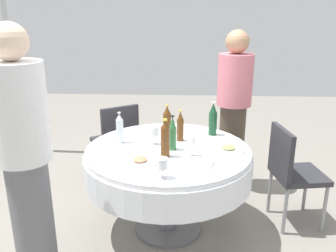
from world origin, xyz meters
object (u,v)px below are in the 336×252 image
object	(u,v)px
wine_glass_rear	(191,142)
person_inner	(233,108)
bottle_dark_green_west	(213,120)
wine_glass_far	(154,132)
bottle_green_rear	(173,134)
chair_rear	(117,137)
wine_glass_west	(162,164)
plate_east	(140,161)
bottle_brown_right	(180,127)
bottle_brown_inner	(167,120)
plate_mid	(145,130)
person_right	(25,160)
plate_left	(229,149)
chair_outer	(291,168)
bottle_brown_far	(165,139)
dining_table	(168,166)
bottle_clear_north	(120,129)

from	to	relation	value
wine_glass_rear	person_inner	bearing A→B (deg)	-23.81
bottle_dark_green_west	wine_glass_far	bearing A→B (deg)	117.62
bottle_green_rear	chair_rear	distance (m)	1.12
bottle_dark_green_west	wine_glass_west	world-z (taller)	bottle_dark_green_west
plate_east	person_inner	distance (m)	1.38
bottle_brown_right	person_inner	size ratio (longest dim) A/B	0.16
bottle_brown_inner	wine_glass_far	bearing A→B (deg)	163.66
bottle_dark_green_west	wine_glass_rear	size ratio (longest dim) A/B	1.92
bottle_dark_green_west	plate_mid	distance (m)	0.62
wine_glass_west	person_right	world-z (taller)	person_right
person_inner	wine_glass_far	bearing A→B (deg)	-97.99
plate_left	plate_east	distance (m)	0.71
wine_glass_far	chair_outer	world-z (taller)	wine_glass_far
wine_glass_west	bottle_brown_far	bearing A→B (deg)	0.34
dining_table	bottle_brown_inner	size ratio (longest dim) A/B	5.26
wine_glass_west	person_inner	size ratio (longest dim) A/B	0.09
wine_glass_rear	plate_mid	bearing A→B (deg)	36.95
bottle_dark_green_west	plate_east	size ratio (longest dim) A/B	1.17
bottle_dark_green_west	chair_outer	size ratio (longest dim) A/B	0.34
bottle_clear_north	bottle_green_rear	size ratio (longest dim) A/B	0.94
bottle_green_rear	wine_glass_far	world-z (taller)	bottle_green_rear
wine_glass_west	person_inner	bearing A→B (deg)	-24.69
plate_mid	bottle_brown_right	bearing A→B (deg)	-124.41
dining_table	plate_mid	bearing A→B (deg)	29.57
plate_left	person_inner	xyz separation A→B (m)	(0.86, -0.14, 0.09)
wine_glass_west	bottle_green_rear	bearing A→B (deg)	-5.39
person_inner	chair_rear	world-z (taller)	person_inner
plate_left	plate_east	bearing A→B (deg)	111.90
bottle_brown_right	wine_glass_west	bearing A→B (deg)	171.63
person_inner	bottle_dark_green_west	bearing A→B (deg)	-79.72
chair_rear	wine_glass_far	bearing A→B (deg)	-93.14
plate_mid	wine_glass_rear	bearing A→B (deg)	-143.05
bottle_clear_north	plate_mid	bearing A→B (deg)	-30.24
dining_table	bottle_green_rear	size ratio (longest dim) A/B	4.79
bottle_brown_far	person_right	size ratio (longest dim) A/B	0.17
bottle_dark_green_west	person_right	world-z (taller)	person_right
plate_left	plate_east	world-z (taller)	same
bottle_brown_right	person_inner	world-z (taller)	person_inner
bottle_dark_green_west	chair_outer	bearing A→B (deg)	-105.70
plate_east	plate_mid	xyz separation A→B (m)	(0.69, 0.04, -0.00)
plate_east	bottle_brown_inner	bearing A→B (deg)	-13.08
bottle_clear_north	wine_glass_west	xyz separation A→B (m)	(-0.63, -0.39, -0.03)
wine_glass_west	chair_rear	bearing A→B (deg)	22.51
bottle_dark_green_west	person_inner	size ratio (longest dim) A/B	0.18
bottle_brown_right	bottle_dark_green_west	size ratio (longest dim) A/B	0.89
bottle_clear_north	person_right	size ratio (longest dim) A/B	0.15
bottle_dark_green_west	plate_east	bearing A→B (deg)	138.42
person_right	bottle_green_rear	bearing A→B (deg)	-92.11
plate_mid	bottle_brown_far	bearing A→B (deg)	-159.29
plate_mid	bottle_clear_north	bearing A→B (deg)	149.76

